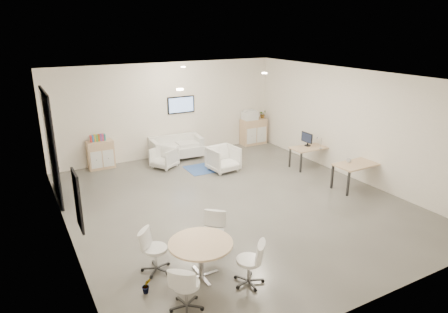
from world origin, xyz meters
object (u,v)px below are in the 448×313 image
object	(u,v)px
loveseat	(176,148)
desk_front	(358,166)
armchair_left	(164,157)
sideboard_right	(253,132)
round_table	(201,247)
armchair_right	(223,158)
desk_rear	(310,149)
sideboard_left	(101,155)

from	to	relation	value
loveseat	desk_front	world-z (taller)	loveseat
armchair_left	desk_front	bearing A→B (deg)	12.75
loveseat	desk_front	xyz separation A→B (m)	(3.42, -4.91, 0.30)
sideboard_right	round_table	world-z (taller)	sideboard_right
sideboard_right	round_table	distance (m)	8.71
armchair_right	desk_rear	world-z (taller)	armchair_right
sideboard_left	desk_front	distance (m)	7.82
armchair_left	round_table	xyz separation A→B (m)	(-1.53, -5.88, 0.26)
desk_rear	desk_front	world-z (taller)	desk_front
round_table	armchair_left	bearing A→B (deg)	75.39
sideboard_left	sideboard_right	xyz separation A→B (m)	(5.75, -0.03, 0.04)
sideboard_left	loveseat	distance (m)	2.50
sideboard_left	armchair_right	world-z (taller)	sideboard_left
loveseat	desk_front	distance (m)	5.99
loveseat	desk_front	bearing A→B (deg)	-51.58
armchair_left	sideboard_right	bearing A→B (deg)	70.83
loveseat	armchair_left	world-z (taller)	loveseat
sideboard_right	desk_front	xyz separation A→B (m)	(0.16, -5.09, 0.17)
loveseat	round_table	distance (m)	6.96
loveseat	round_table	xyz separation A→B (m)	(-2.24, -6.58, 0.27)
armchair_left	desk_front	world-z (taller)	desk_front
armchair_right	desk_rear	size ratio (longest dim) A/B	0.67
loveseat	round_table	world-z (taller)	loveseat
loveseat	round_table	bearing A→B (deg)	-105.23
desk_rear	round_table	bearing A→B (deg)	-145.30
sideboard_left	round_table	size ratio (longest dim) A/B	0.78
armchair_left	round_table	size ratio (longest dim) A/B	0.62
sideboard_right	loveseat	bearing A→B (deg)	-176.88
loveseat	armchair_right	distance (m)	2.05
sideboard_left	armchair_right	xyz separation A→B (m)	(3.29, -2.10, -0.02)
desk_front	sideboard_right	bearing A→B (deg)	90.39
desk_rear	round_table	world-z (taller)	round_table
armchair_left	desk_rear	distance (m)	4.69
sideboard_left	sideboard_right	distance (m)	5.75
armchair_right	desk_rear	xyz separation A→B (m)	(2.62, -1.02, 0.17)
sideboard_right	armchair_left	distance (m)	4.06
armchair_left	round_table	world-z (taller)	armchair_left
loveseat	armchair_right	size ratio (longest dim) A/B	2.07
sideboard_right	loveseat	world-z (taller)	sideboard_right
sideboard_left	desk_front	bearing A→B (deg)	-40.89
sideboard_left	armchair_right	bearing A→B (deg)	-32.52
sideboard_right	armchair_left	bearing A→B (deg)	-167.48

